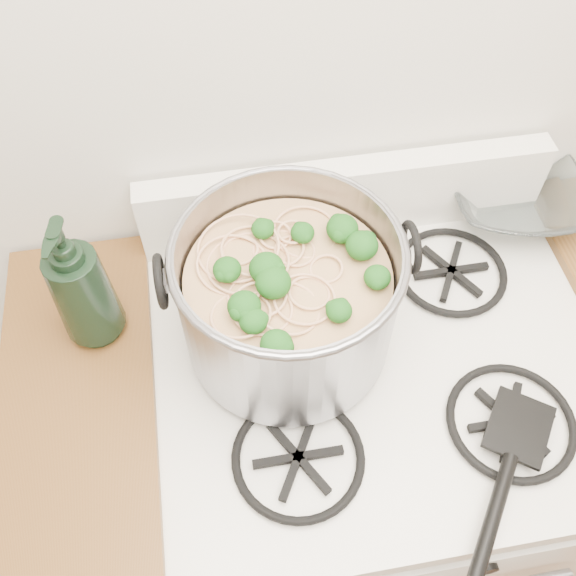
# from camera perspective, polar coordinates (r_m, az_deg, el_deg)

# --- Properties ---
(gas_range) EXTENTS (0.76, 0.66, 0.92)m
(gas_range) POSITION_cam_1_polar(r_m,az_deg,el_deg) (1.52, 6.19, -14.93)
(gas_range) COLOR white
(gas_range) RESTS_ON ground
(counter_left) EXTENTS (0.25, 0.65, 0.92)m
(counter_left) POSITION_cam_1_polar(r_m,az_deg,el_deg) (1.50, -13.72, -17.21)
(counter_left) COLOR silver
(counter_left) RESTS_ON ground
(stock_pot) EXTENTS (0.38, 0.35, 0.24)m
(stock_pot) POSITION_cam_1_polar(r_m,az_deg,el_deg) (1.00, 0.00, -0.93)
(stock_pot) COLOR gray
(stock_pot) RESTS_ON gas_range
(spatula) EXTENTS (0.42, 0.42, 0.02)m
(spatula) POSITION_cam_1_polar(r_m,az_deg,el_deg) (1.06, 19.95, -11.40)
(spatula) COLOR black
(spatula) RESTS_ON gas_range
(glass_bowl) EXTENTS (0.12, 0.12, 0.02)m
(glass_bowl) POSITION_cam_1_polar(r_m,az_deg,el_deg) (1.33, 19.34, 7.26)
(glass_bowl) COLOR white
(glass_bowl) RESTS_ON gas_range
(bottle) EXTENTS (0.12, 0.12, 0.26)m
(bottle) POSITION_cam_1_polar(r_m,az_deg,el_deg) (1.04, -18.12, 0.42)
(bottle) COLOR black
(bottle) RESTS_ON counter_left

